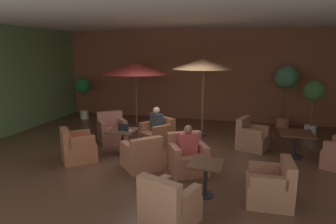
# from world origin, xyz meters

# --- Properties ---
(ground_plane) EXTENTS (10.49, 8.42, 0.02)m
(ground_plane) POSITION_xyz_m (0.00, 0.00, -0.01)
(ground_plane) COLOR #523525
(wall_back_brick) EXTENTS (10.49, 0.08, 3.43)m
(wall_back_brick) POSITION_xyz_m (0.00, 4.17, 1.71)
(wall_back_brick) COLOR brown
(wall_back_brick) RESTS_ON ground_plane
(ceiling_slab) EXTENTS (10.49, 8.42, 0.06)m
(ceiling_slab) POSITION_xyz_m (0.00, 0.00, 3.46)
(ceiling_slab) COLOR silver
(ceiling_slab) RESTS_ON wall_back_brick
(cafe_table_front_left) EXTENTS (0.71, 0.71, 0.64)m
(cafe_table_front_left) POSITION_xyz_m (-1.02, -0.30, 0.51)
(cafe_table_front_left) COLOR black
(cafe_table_front_left) RESTS_ON ground_plane
(armchair_front_left_north) EXTENTS (1.06, 1.06, 0.78)m
(armchair_front_left_north) POSITION_xyz_m (-0.36, 0.63, 0.30)
(armchair_front_left_north) COLOR #9F5F3E
(armchair_front_left_north) RESTS_ON ground_plane
(armchair_front_left_east) EXTENTS (1.04, 1.04, 0.87)m
(armchair_front_left_east) POSITION_xyz_m (-1.75, 0.58, 0.32)
(armchair_front_left_east) COLOR #95584C
(armchair_front_left_east) RESTS_ON ground_plane
(armchair_front_left_south) EXTENTS (1.05, 1.05, 0.81)m
(armchair_front_left_south) POSITION_xyz_m (-1.89, -1.05, 0.31)
(armchair_front_left_south) COLOR #A15A39
(armchair_front_left_south) RESTS_ON ground_plane
(armchair_front_left_west) EXTENTS (1.06, 1.06, 0.78)m
(armchair_front_left_west) POSITION_xyz_m (-0.21, -1.11, 0.30)
(armchair_front_left_west) COLOR #A06345
(armchair_front_left_west) RESTS_ON ground_plane
(cafe_table_front_right) EXTENTS (0.80, 0.80, 0.64)m
(cafe_table_front_right) POSITION_xyz_m (3.26, 0.61, 0.51)
(cafe_table_front_right) COLOR black
(cafe_table_front_right) RESTS_ON ground_plane
(armchair_front_right_east) EXTENTS (0.93, 0.91, 0.85)m
(armchair_front_right_east) POSITION_xyz_m (2.21, 0.97, 0.32)
(armchair_front_right_east) COLOR #976549
(armchair_front_right_east) RESTS_ON ground_plane
(cafe_table_mid_center) EXTENTS (0.62, 0.62, 0.64)m
(cafe_table_mid_center) POSITION_xyz_m (1.36, -2.01, 0.49)
(cafe_table_mid_center) COLOR black
(cafe_table_mid_center) RESTS_ON ground_plane
(armchair_mid_center_north) EXTENTS (1.06, 1.07, 0.83)m
(armchair_mid_center_north) POSITION_xyz_m (0.82, -1.00, 0.32)
(armchair_mid_center_north) COLOR #9F6045
(armchair_mid_center_north) RESTS_ON ground_plane
(armchair_mid_center_east) EXTENTS (0.93, 0.95, 0.84)m
(armchair_mid_center_east) POSITION_xyz_m (0.96, -3.08, 0.31)
(armchair_mid_center_east) COLOR #925E43
(armchair_mid_center_east) RESTS_ON ground_plane
(armchair_mid_center_south) EXTENTS (0.79, 0.79, 0.80)m
(armchair_mid_center_south) POSITION_xyz_m (2.51, -1.97, 0.30)
(armchair_mid_center_south) COLOR #905D42
(armchair_mid_center_south) RESTS_ON ground_plane
(patio_umbrella_tall_red) EXTENTS (1.92, 1.92, 2.42)m
(patio_umbrella_tall_red) POSITION_xyz_m (0.72, 1.85, 2.24)
(patio_umbrella_tall_red) COLOR #2D2D2D
(patio_umbrella_tall_red) RESTS_ON ground_plane
(patio_umbrella_center_beige) EXTENTS (2.32, 2.32, 2.27)m
(patio_umbrella_center_beige) POSITION_xyz_m (-1.64, 2.30, 2.06)
(patio_umbrella_center_beige) COLOR #2D2D2D
(patio_umbrella_center_beige) RESTS_ON ground_plane
(potted_tree_left_corner) EXTENTS (0.59, 0.59, 1.61)m
(potted_tree_left_corner) POSITION_xyz_m (-4.17, 3.10, 1.15)
(potted_tree_left_corner) COLOR beige
(potted_tree_left_corner) RESTS_ON ground_plane
(potted_tree_mid_left) EXTENTS (0.78, 0.78, 2.17)m
(potted_tree_mid_left) POSITION_xyz_m (3.28, 3.51, 1.57)
(potted_tree_mid_left) COLOR #AD6245
(potted_tree_mid_left) RESTS_ON ground_plane
(potted_tree_mid_right) EXTENTS (0.63, 0.63, 1.78)m
(potted_tree_mid_right) POSITION_xyz_m (3.98, 2.55, 1.26)
(potted_tree_mid_right) COLOR silver
(potted_tree_mid_right) RESTS_ON ground_plane
(patron_blue_shirt) EXTENTS (0.41, 0.38, 0.70)m
(patron_blue_shirt) POSITION_xyz_m (-0.38, 0.60, 0.72)
(patron_blue_shirt) COLOR #31373D
(patron_blue_shirt) RESTS_ON ground_plane
(patron_by_window) EXTENTS (0.45, 0.38, 0.61)m
(patron_by_window) POSITION_xyz_m (0.84, -1.04, 0.72)
(patron_by_window) COLOR #B9433F
(patron_by_window) RESTS_ON ground_plane
(iced_drink_cup) EXTENTS (0.08, 0.08, 0.11)m
(iced_drink_cup) POSITION_xyz_m (-0.97, -0.19, 0.70)
(iced_drink_cup) COLOR white
(iced_drink_cup) RESTS_ON cafe_table_front_left
(open_laptop) EXTENTS (0.34, 0.27, 0.20)m
(open_laptop) POSITION_xyz_m (-0.92, -0.38, 0.69)
(open_laptop) COLOR #9EA0A5
(open_laptop) RESTS_ON cafe_table_front_left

